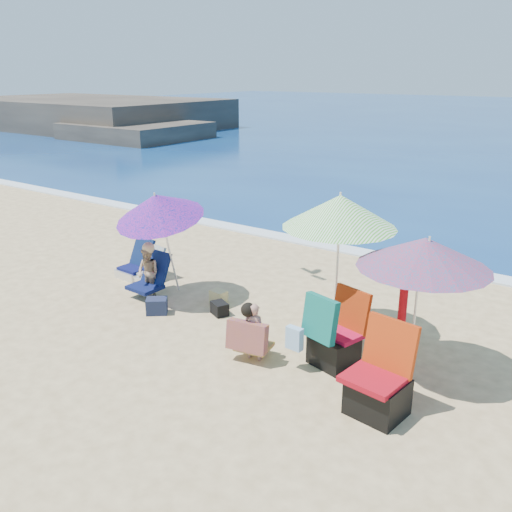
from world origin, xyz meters
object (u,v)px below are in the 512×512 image
Objects in this scene: person_center at (251,333)px; chair_navy at (135,267)px; umbrella_striped at (340,211)px; furled_umbrella at (402,308)px; umbrella_blue at (158,207)px; camp_chair_right at (333,339)px; umbrella_turquoise at (424,253)px; person_left at (149,272)px; camp_chair_left at (379,388)px; chair_rainbow at (147,272)px.

chair_navy is at bearing 160.24° from person_center.
chair_navy is (-4.19, -0.02, -1.68)m from umbrella_striped.
umbrella_striped is 1.56m from furled_umbrella.
person_center is (2.43, -0.80, -1.23)m from umbrella_blue.
camp_chair_right is at bearing -9.92° from chair_navy.
camp_chair_right is at bearing -156.99° from umbrella_turquoise.
camp_chair_left is at bearing -11.79° from person_left.
chair_navy is at bearing 178.33° from chair_rainbow.
umbrella_striped reaches higher than chair_navy.
umbrella_turquoise is 1.78× the size of camp_chair_right.
camp_chair_left is 1.15m from camp_chair_right.
person_left is at bearing -178.64° from umbrella_turquoise.
furled_umbrella is 0.98m from camp_chair_right.
umbrella_turquoise is 1.27× the size of furled_umbrella.
furled_umbrella reaches higher than chair_navy.
person_left reaches higher than chair_rainbow.
chair_rainbow is at bearing 164.32° from camp_chair_left.
umbrella_striped is at bearing 0.28° from chair_navy.
camp_chair_left is (4.31, -0.96, -1.30)m from umbrella_blue.
umbrella_turquoise is 0.93× the size of umbrella_blue.
umbrella_striped is 2.06m from person_center.
furled_umbrella is at bearing 36.85° from camp_chair_right.
chair_rainbow is at bearing 175.75° from umbrella_turquoise.
person_left is (0.59, -0.50, 0.27)m from chair_rainbow.
person_center is 0.85× the size of person_left.
person_center is at bearing -154.43° from umbrella_turquoise.
umbrella_blue is 2.07× the size of person_left.
umbrella_turquoise is at bearing 1.48° from umbrella_blue.
furled_umbrella reaches higher than person_left.
chair_navy is at bearing 175.90° from umbrella_turquoise.
chair_rainbow is 0.78× the size of person_center.
umbrella_blue is (-2.98, -0.53, -0.24)m from umbrella_striped.
camp_chair_right is 3.70m from person_left.
camp_chair_left reaches higher than camp_chair_right.
chair_rainbow is 0.66× the size of person_left.
furled_umbrella is 1.40× the size of camp_chair_right.
person_left is (-0.31, 0.00, -1.19)m from umbrella_blue.
umbrella_turquoise is 0.87× the size of umbrella_striped.
umbrella_blue reaches higher than chair_navy.
camp_chair_left is at bearing -79.38° from furled_umbrella.
umbrella_blue is at bearing -169.92° from umbrella_striped.
umbrella_striped is 3.62m from person_left.
umbrella_blue reaches higher than chair_rainbow.
furled_umbrella is (1.10, -0.30, -1.06)m from umbrella_striped.
umbrella_blue is 1.36× the size of furled_umbrella.
person_left is at bearing -176.96° from furled_umbrella.
person_left is (-3.68, 0.29, 0.06)m from camp_chair_right.
person_center reaches higher than chair_navy.
chair_navy is at bearing 150.75° from person_left.
camp_chair_right is 1.28× the size of person_center.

